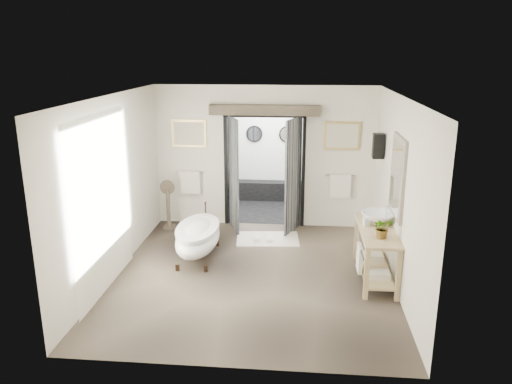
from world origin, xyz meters
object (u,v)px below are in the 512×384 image
rug (268,239)px  basin (378,218)px  vanity (375,249)px  clawfoot_tub (198,237)px

rug → basin: 2.47m
vanity → basin: bearing=77.4°
clawfoot_tub → vanity: (2.98, -0.57, 0.12)m
vanity → basin: (0.06, 0.26, 0.44)m
vanity → rug: (-1.82, 1.56, -0.50)m
clawfoot_tub → rug: size_ratio=1.36×
clawfoot_tub → vanity: bearing=-10.8°
rug → basin: basin is taller
vanity → rug: 2.45m
clawfoot_tub → basin: 3.11m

